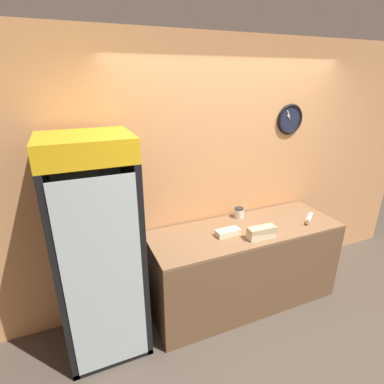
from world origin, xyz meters
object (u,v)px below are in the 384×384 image
beverage_cooler (96,240)px  condiment_jar (239,213)px  chefs_knife (308,220)px  sandwich_flat_left (228,232)px  sandwich_stack_middle (262,230)px  sandwich_stack_bottom (261,235)px

beverage_cooler → condiment_jar: size_ratio=17.54×
chefs_knife → sandwich_flat_left: bearing=176.0°
sandwich_stack_middle → condiment_jar: 0.47m
beverage_cooler → sandwich_stack_bottom: (1.47, -0.28, -0.14)m
beverage_cooler → condiment_jar: 1.52m
condiment_jar → beverage_cooler: bearing=-172.8°
beverage_cooler → sandwich_stack_middle: beverage_cooler is taller
chefs_knife → sandwich_stack_middle: bearing=-171.0°
sandwich_stack_bottom → sandwich_stack_middle: size_ratio=0.99×
sandwich_stack_bottom → sandwich_flat_left: bearing=146.9°
sandwich_stack_bottom → sandwich_flat_left: size_ratio=1.14×
beverage_cooler → sandwich_stack_middle: size_ratio=6.97×
sandwich_stack_bottom → chefs_knife: bearing=9.0°
beverage_cooler → sandwich_stack_bottom: 1.50m
beverage_cooler → chefs_knife: 2.16m
sandwich_stack_middle → condiment_jar: bearing=85.1°
sandwich_stack_bottom → sandwich_stack_middle: bearing=0.0°
chefs_knife → condiment_jar: bearing=150.3°
beverage_cooler → sandwich_stack_bottom: bearing=-10.7°
sandwich_stack_bottom → sandwich_flat_left: (-0.26, 0.17, 0.00)m
beverage_cooler → sandwich_stack_bottom: size_ratio=7.02×
sandwich_stack_bottom → condiment_jar: size_ratio=2.50×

